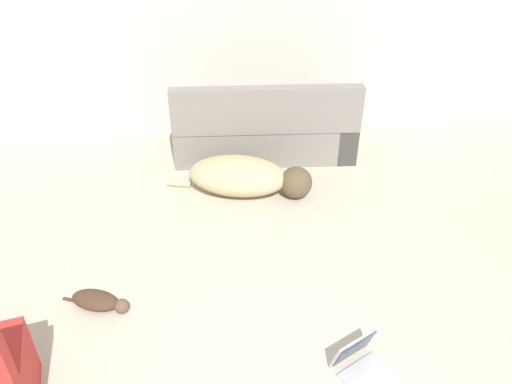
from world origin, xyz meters
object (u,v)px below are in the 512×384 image
object	(u,v)px
couch	(264,129)
cat	(99,301)
dog	(246,177)
laptop_open	(360,360)

from	to	relation	value
couch	cat	world-z (taller)	couch
dog	laptop_open	world-z (taller)	dog
couch	cat	distance (m)	2.60
couch	dog	size ratio (longest dim) A/B	1.36
cat	laptop_open	xyz separation A→B (m)	(1.71, -0.70, 0.02)
dog	laptop_open	size ratio (longest dim) A/B	3.36
cat	laptop_open	size ratio (longest dim) A/B	1.23
couch	cat	bearing A→B (deg)	59.22
cat	couch	bearing A→B (deg)	76.16
cat	laptop_open	world-z (taller)	laptop_open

